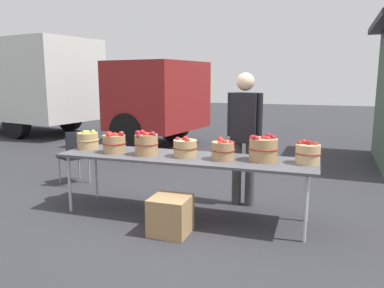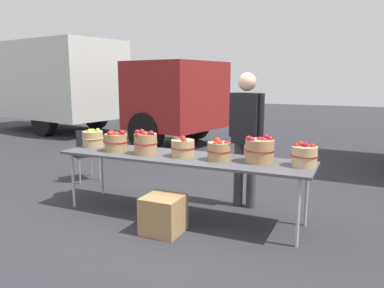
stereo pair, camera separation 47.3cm
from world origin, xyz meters
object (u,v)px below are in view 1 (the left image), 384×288
at_px(apple_basket_red_2, 185,148).
at_px(apple_basket_red_4, 263,148).
at_px(apple_basket_red_0, 114,143).
at_px(apple_basket_red_3, 223,150).
at_px(vendor_adult, 244,129).
at_px(apple_basket_red_1, 146,143).
at_px(produce_crate, 170,215).
at_px(apple_basket_green_0, 88,140).
at_px(market_table, 184,159).
at_px(apple_basket_red_5, 308,153).
at_px(folding_chair, 76,153).
at_px(box_truck, 54,84).

xyz_separation_m(apple_basket_red_2, apple_basket_red_4, (0.91, 0.08, 0.03)).
bearing_deg(apple_basket_red_4, apple_basket_red_2, -175.10).
bearing_deg(apple_basket_red_2, apple_basket_red_0, -177.10).
distance_m(apple_basket_red_2, apple_basket_red_3, 0.47).
bearing_deg(apple_basket_red_3, vendor_adult, 80.22).
xyz_separation_m(apple_basket_red_1, produce_crate, (0.50, -0.48, -0.69)).
relative_size(apple_basket_green_0, apple_basket_red_2, 0.98).
bearing_deg(market_table, apple_basket_red_3, -2.26).
relative_size(apple_basket_red_3, apple_basket_red_5, 0.99).
bearing_deg(folding_chair, apple_basket_green_0, 72.93).
bearing_deg(box_truck, apple_basket_red_5, -23.20).
relative_size(apple_basket_red_2, apple_basket_red_4, 0.88).
height_order(market_table, vendor_adult, vendor_adult).
height_order(apple_basket_green_0, apple_basket_red_3, apple_basket_red_3).
distance_m(market_table, apple_basket_red_0, 0.93).
xyz_separation_m(market_table, apple_basket_green_0, (-1.38, 0.07, 0.15)).
distance_m(apple_basket_green_0, apple_basket_red_5, 2.79).
relative_size(apple_basket_red_1, produce_crate, 0.75).
distance_m(apple_basket_red_1, box_truck, 7.26).
xyz_separation_m(vendor_adult, produce_crate, (-0.57, -1.19, -0.82)).
height_order(apple_basket_green_0, folding_chair, apple_basket_green_0).
bearing_deg(apple_basket_red_4, produce_crate, -145.81).
height_order(apple_basket_red_4, apple_basket_red_5, apple_basket_red_4).
distance_m(apple_basket_red_2, box_truck, 7.60).
bearing_deg(vendor_adult, apple_basket_red_4, 122.08).
height_order(apple_basket_red_1, box_truck, box_truck).
xyz_separation_m(apple_basket_red_0, apple_basket_red_2, (0.93, 0.05, -0.02)).
bearing_deg(apple_basket_red_1, apple_basket_red_4, 5.14).
distance_m(apple_basket_red_1, folding_chair, 1.87).
bearing_deg(vendor_adult, apple_basket_red_0, 27.73).
bearing_deg(apple_basket_red_4, vendor_adult, 119.46).
bearing_deg(apple_basket_green_0, apple_basket_red_2, -3.31).
bearing_deg(apple_basket_red_4, box_truck, 143.97).
bearing_deg(folding_chair, apple_basket_red_4, 104.15).
bearing_deg(apple_basket_red_1, apple_basket_red_2, 5.58).
bearing_deg(apple_basket_green_0, apple_basket_red_4, -0.07).
bearing_deg(produce_crate, apple_basket_red_4, 34.19).
xyz_separation_m(apple_basket_red_3, folding_chair, (-2.59, 0.80, -0.36)).
relative_size(apple_basket_red_4, folding_chair, 0.39).
bearing_deg(apple_basket_red_2, apple_basket_red_4, 4.90).
bearing_deg(market_table, vendor_adult, 47.61).
relative_size(market_table, apple_basket_red_1, 10.11).
height_order(apple_basket_red_2, vendor_adult, vendor_adult).
distance_m(apple_basket_red_3, folding_chair, 2.73).
bearing_deg(apple_basket_red_0, apple_basket_red_2, 2.90).
bearing_deg(market_table, apple_basket_green_0, 176.93).
xyz_separation_m(vendor_adult, box_truck, (-6.33, 4.26, 0.46)).
height_order(vendor_adult, box_truck, box_truck).
bearing_deg(apple_basket_red_0, apple_basket_green_0, 164.66).
xyz_separation_m(apple_basket_red_2, box_truck, (-5.75, 4.92, 0.63)).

